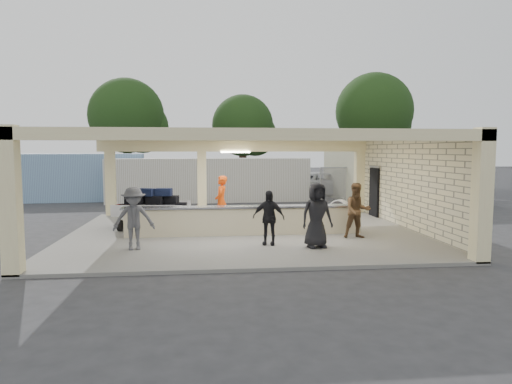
{
  "coord_description": "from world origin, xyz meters",
  "views": [
    {
      "loc": [
        -1.26,
        -15.83,
        2.98
      ],
      "look_at": [
        0.54,
        1.0,
        1.41
      ],
      "focal_mm": 32.0,
      "sensor_mm": 36.0,
      "label": 1
    }
  ],
  "objects": [
    {
      "name": "drum_fan",
      "position": [
        3.94,
        1.64,
        0.59
      ],
      "size": [
        0.79,
        0.77,
        0.92
      ],
      "rotation": [
        0.0,
        0.0,
        -0.76
      ],
      "color": "silver",
      "rests_on": "pavilion"
    },
    {
      "name": "luggage_cart",
      "position": [
        -3.29,
        0.97,
        0.89
      ],
      "size": [
        2.75,
        1.96,
        1.48
      ],
      "rotation": [
        0.0,
        0.0,
        -0.17
      ],
      "color": "silver",
      "rests_on": "pavilion"
    },
    {
      "name": "car_white_b",
      "position": [
        12.83,
        14.26,
        0.72
      ],
      "size": [
        4.82,
        2.86,
        1.43
      ],
      "primitive_type": "imported",
      "rotation": [
        0.0,
        0.0,
        1.3
      ],
      "color": "silver",
      "rests_on": "ground"
    },
    {
      "name": "baggage_handler",
      "position": [
        -0.75,
        1.07,
        1.06
      ],
      "size": [
        0.46,
        0.74,
        1.92
      ],
      "primitive_type": "imported",
      "rotation": [
        0.0,
        0.0,
        4.6
      ],
      "color": "#DF430B",
      "rests_on": "pavilion"
    },
    {
      "name": "adjacent_building",
      "position": [
        9.5,
        10.0,
        1.6
      ],
      "size": [
        6.0,
        8.0,
        3.2
      ],
      "primitive_type": "cube",
      "color": "#B6B491",
      "rests_on": "ground"
    },
    {
      "name": "car_white_a",
      "position": [
        6.21,
        12.79,
        0.79
      ],
      "size": [
        5.78,
        3.26,
        1.57
      ],
      "primitive_type": "imported",
      "rotation": [
        0.0,
        0.0,
        1.69
      ],
      "color": "silver",
      "rests_on": "ground"
    },
    {
      "name": "ground",
      "position": [
        0.0,
        0.0,
        0.0
      ],
      "size": [
        120.0,
        120.0,
        0.0
      ],
      "primitive_type": "plane",
      "color": "#2B2B2E",
      "rests_on": "ground"
    },
    {
      "name": "tree_right",
      "position": [
        14.32,
        25.16,
        6.21
      ],
      "size": [
        7.2,
        7.0,
        10.0
      ],
      "color": "#382619",
      "rests_on": "ground"
    },
    {
      "name": "passenger_d",
      "position": [
        1.94,
        -2.79,
        1.06
      ],
      "size": [
        0.99,
        0.54,
        1.93
      ],
      "primitive_type": "imported",
      "rotation": [
        0.0,
        0.0,
        0.17
      ],
      "color": "black",
      "rests_on": "pavilion"
    },
    {
      "name": "container_blue",
      "position": [
        -10.4,
        11.88,
        1.37
      ],
      "size": [
        10.72,
        3.26,
        2.75
      ],
      "primitive_type": "cube",
      "rotation": [
        0.0,
        0.0,
        0.07
      ],
      "color": "#7EAAC9",
      "rests_on": "ground"
    },
    {
      "name": "container_white",
      "position": [
        -1.15,
        10.75,
        1.25
      ],
      "size": [
        11.59,
        2.84,
        2.49
      ],
      "primitive_type": "cube",
      "rotation": [
        0.0,
        0.0,
        0.05
      ],
      "color": "silver",
      "rests_on": "ground"
    },
    {
      "name": "car_dark",
      "position": [
        5.66,
        14.85,
        0.64
      ],
      "size": [
        3.91,
        1.55,
        1.28
      ],
      "primitive_type": "imported",
      "rotation": [
        0.0,
        0.0,
        1.62
      ],
      "color": "black",
      "rests_on": "ground"
    },
    {
      "name": "tree_left",
      "position": [
        -7.68,
        24.16,
        5.59
      ],
      "size": [
        6.6,
        6.3,
        9.0
      ],
      "color": "#382619",
      "rests_on": "ground"
    },
    {
      "name": "tree_mid",
      "position": [
        2.32,
        26.16,
        4.96
      ],
      "size": [
        6.0,
        5.6,
        8.0
      ],
      "color": "#382619",
      "rests_on": "ground"
    },
    {
      "name": "baggage_counter",
      "position": [
        0.0,
        -0.5,
        0.59
      ],
      "size": [
        8.2,
        0.58,
        0.98
      ],
      "color": "#C4B793",
      "rests_on": "pavilion"
    },
    {
      "name": "passenger_b",
      "position": [
        0.58,
        -2.25,
        0.93
      ],
      "size": [
        1.03,
        0.62,
        1.66
      ],
      "primitive_type": "imported",
      "rotation": [
        0.0,
        0.0,
        -0.29
      ],
      "color": "black",
      "rests_on": "pavilion"
    },
    {
      "name": "passenger_c",
      "position": [
        -3.38,
        -2.53,
        1.01
      ],
      "size": [
        1.23,
        0.63,
        1.82
      ],
      "primitive_type": "imported",
      "rotation": [
        0.0,
        0.0,
        0.2
      ],
      "color": "#4D4D52",
      "rests_on": "pavilion"
    },
    {
      "name": "passenger_a",
      "position": [
        3.59,
        -1.53,
        1.0
      ],
      "size": [
        0.89,
        0.41,
        1.81
      ],
      "primitive_type": "imported",
      "rotation": [
        0.0,
        0.0,
        -0.03
      ],
      "color": "brown",
      "rests_on": "pavilion"
    },
    {
      "name": "fence",
      "position": [
        11.0,
        9.0,
        1.05
      ],
      "size": [
        12.06,
        0.06,
        2.03
      ],
      "color": "gray",
      "rests_on": "ground"
    },
    {
      "name": "pavilion",
      "position": [
        0.21,
        0.66,
        1.35
      ],
      "size": [
        12.01,
        10.0,
        3.55
      ],
      "color": "slate",
      "rests_on": "ground"
    }
  ]
}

